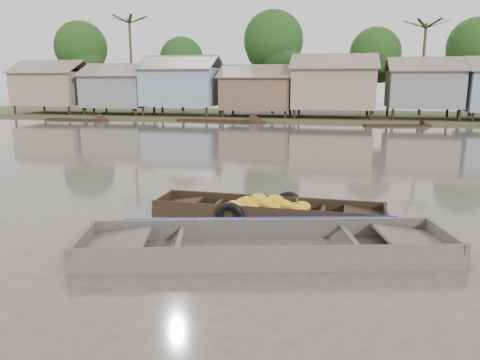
# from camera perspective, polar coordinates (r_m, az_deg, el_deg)

# --- Properties ---
(ground) EXTENTS (120.00, 120.00, 0.00)m
(ground) POSITION_cam_1_polar(r_m,az_deg,el_deg) (11.34, -3.47, -5.49)
(ground) COLOR #494038
(ground) RESTS_ON ground
(riverbank) EXTENTS (120.00, 12.47, 10.22)m
(riverbank) POSITION_cam_1_polar(r_m,az_deg,el_deg) (42.28, 12.08, 11.55)
(riverbank) COLOR #384723
(riverbank) RESTS_ON ground
(banana_boat) EXTENTS (5.87, 1.59, 0.80)m
(banana_boat) POSITION_cam_1_polar(r_m,az_deg,el_deg) (11.92, 3.20, -3.74)
(banana_boat) COLOR black
(banana_boat) RESTS_ON ground
(viewer_boat) EXTENTS (7.67, 3.61, 0.60)m
(viewer_boat) POSITION_cam_1_polar(r_m,az_deg,el_deg) (9.57, 3.28, -8.55)
(viewer_boat) COLOR #3B3632
(viewer_boat) RESTS_ON ground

